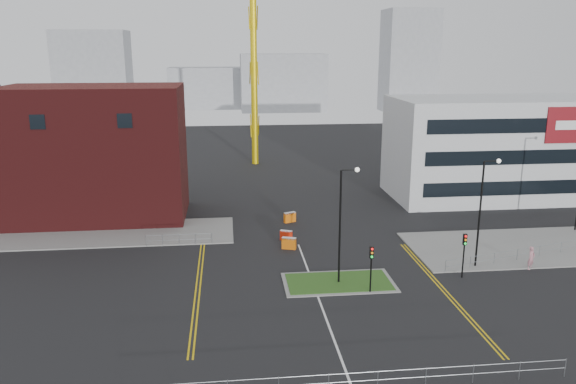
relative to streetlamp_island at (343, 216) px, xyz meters
name	(u,v)px	position (x,y,z in m)	size (l,w,h in m)	color
ground	(332,335)	(-2.22, -8.00, -5.41)	(200.00, 200.00, 0.00)	black
pavement_left	(89,234)	(-22.22, 14.00, -5.35)	(28.00, 8.00, 0.12)	slate
pavement_right	(540,246)	(19.78, 6.00, -5.35)	(24.00, 10.00, 0.12)	slate
island_kerb	(339,282)	(-0.22, 0.00, -5.37)	(8.60, 4.60, 0.08)	slate
grass_island	(339,282)	(-0.22, 0.00, -5.35)	(8.00, 4.00, 0.12)	#28501A
brick_building	(68,155)	(-25.19, 20.00, 1.44)	(24.20, 10.07, 14.24)	#4B1213
office_block	(496,148)	(23.79, 23.97, 0.59)	(25.00, 12.20, 12.00)	silver
streetlamp_island	(343,216)	(0.00, 0.00, 0.00)	(1.46, 0.36, 9.18)	black
streetlamp_right_near	(483,205)	(12.00, 2.00, 0.00)	(1.46, 0.36, 9.18)	black
traffic_light_island	(371,261)	(1.78, -2.02, -2.85)	(0.28, 0.33, 3.65)	black
traffic_light_right	(464,247)	(9.78, -0.02, -2.85)	(0.28, 0.33, 3.65)	black
railing_front	(353,377)	(-2.22, -14.00, -4.63)	(24.05, 0.05, 1.10)	gray
railing_left	(179,238)	(-13.22, 10.00, -4.67)	(6.05, 0.05, 1.10)	gray
railing_right	(540,249)	(18.28, 3.50, -4.63)	(19.05, 5.05, 1.10)	gray
centre_line	(327,320)	(-2.22, -6.00, -5.41)	(0.15, 30.00, 0.01)	silver
yellow_left_a	(197,279)	(-11.22, 2.00, -5.41)	(0.12, 24.00, 0.01)	gold
yellow_left_b	(201,279)	(-10.92, 2.00, -5.41)	(0.12, 24.00, 0.01)	gold
yellow_right_a	(441,289)	(7.28, -2.00, -5.41)	(0.12, 20.00, 0.01)	gold
yellow_right_b	(445,289)	(7.58, -2.00, -5.41)	(0.12, 20.00, 0.01)	gold
skyline_a	(94,74)	(-42.22, 112.00, 5.59)	(18.00, 12.00, 22.00)	gray
skyline_b	(283,83)	(7.78, 122.00, 2.59)	(24.00, 12.00, 16.00)	gray
skyline_c	(409,61)	(42.78, 117.00, 8.59)	(14.00, 12.00, 28.00)	gray
skyline_d	(220,88)	(-10.22, 132.00, 0.59)	(30.00, 12.00, 12.00)	gray
pedestrian	(531,258)	(16.11, 1.04, -4.43)	(0.71, 0.47, 1.96)	#BC7986
barrier_left	(289,243)	(-3.22, 8.00, -4.83)	(1.35, 0.81, 1.08)	#C65A0B
barrier_mid	(290,217)	(-2.24, 16.00, -4.84)	(1.33, 0.88, 1.06)	orange
barrier_right	(286,235)	(-3.22, 10.39, -4.89)	(1.19, 0.81, 0.96)	#FB2B0D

